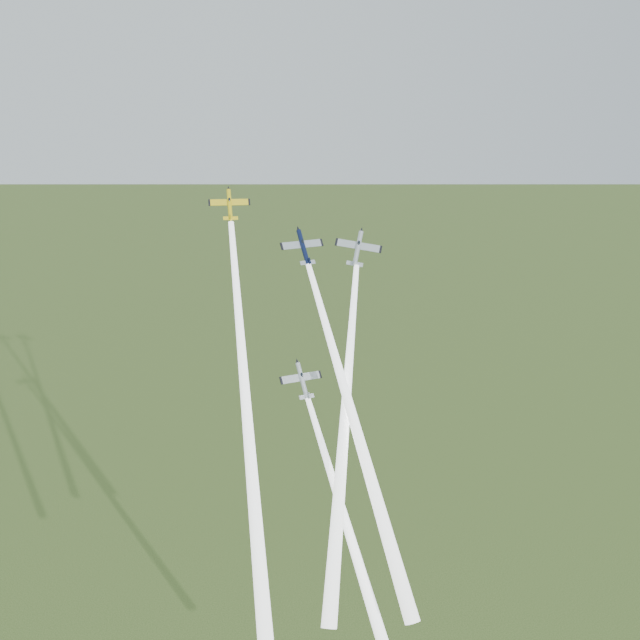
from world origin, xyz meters
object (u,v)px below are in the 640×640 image
(plane_silver_right, at_px, (358,248))
(plane_silver_low, at_px, (302,380))
(plane_navy, at_px, (303,247))
(plane_yellow, at_px, (230,205))

(plane_silver_right, bearing_deg, plane_silver_low, -128.49)
(plane_navy, bearing_deg, plane_silver_right, -11.11)
(plane_silver_low, bearing_deg, plane_yellow, 123.08)
(plane_yellow, bearing_deg, plane_silver_right, -2.60)
(plane_silver_right, bearing_deg, plane_navy, -154.10)
(plane_silver_right, height_order, plane_silver_low, plane_silver_right)
(plane_navy, bearing_deg, plane_yellow, 152.69)
(plane_silver_right, relative_size, plane_silver_low, 1.02)
(plane_navy, height_order, plane_silver_low, plane_navy)
(plane_silver_right, distance_m, plane_silver_low, 24.69)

